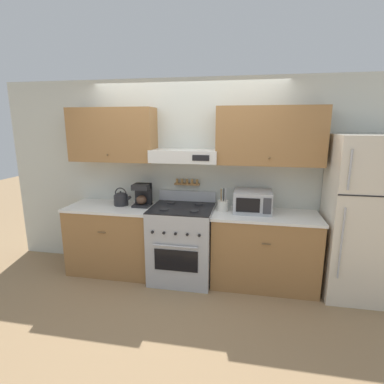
% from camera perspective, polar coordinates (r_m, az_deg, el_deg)
% --- Properties ---
extents(ground_plane, '(16.00, 16.00, 0.00)m').
position_cam_1_polar(ground_plane, '(3.88, -2.78, -17.82)').
color(ground_plane, '#937551').
extents(wall_back, '(5.20, 0.46, 2.55)m').
position_cam_1_polar(wall_back, '(3.96, -0.56, 5.46)').
color(wall_back, silver).
rests_on(wall_back, ground_plane).
extents(counter_left, '(1.16, 0.65, 0.91)m').
position_cam_1_polar(counter_left, '(4.26, -14.68, -8.49)').
color(counter_left, olive).
rests_on(counter_left, ground_plane).
extents(counter_right, '(1.28, 0.65, 0.91)m').
position_cam_1_polar(counter_right, '(3.89, 13.55, -10.55)').
color(counter_right, olive).
rests_on(counter_right, ground_plane).
extents(stove_range, '(0.77, 0.73, 1.10)m').
position_cam_1_polar(stove_range, '(3.91, -1.86, -9.61)').
color(stove_range, '#ADAFB5').
rests_on(stove_range, ground_plane).
extents(refrigerator, '(0.70, 0.70, 1.87)m').
position_cam_1_polar(refrigerator, '(3.89, 29.26, -4.38)').
color(refrigerator, beige).
rests_on(refrigerator, ground_plane).
extents(tea_kettle, '(0.24, 0.19, 0.24)m').
position_cam_1_polar(tea_kettle, '(4.11, -13.36, -1.19)').
color(tea_kettle, '#232326').
rests_on(tea_kettle, counter_left).
extents(coffee_maker, '(0.22, 0.22, 0.30)m').
position_cam_1_polar(coffee_maker, '(4.01, -9.42, -0.55)').
color(coffee_maker, black).
rests_on(coffee_maker, counter_left).
extents(microwave, '(0.46, 0.40, 0.26)m').
position_cam_1_polar(microwave, '(3.77, 11.46, -1.74)').
color(microwave, '#ADAFB5').
rests_on(microwave, counter_right).
extents(utensil_crock, '(0.14, 0.14, 0.28)m').
position_cam_1_polar(utensil_crock, '(3.78, 5.91, -2.50)').
color(utensil_crock, silver).
rests_on(utensil_crock, counter_right).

